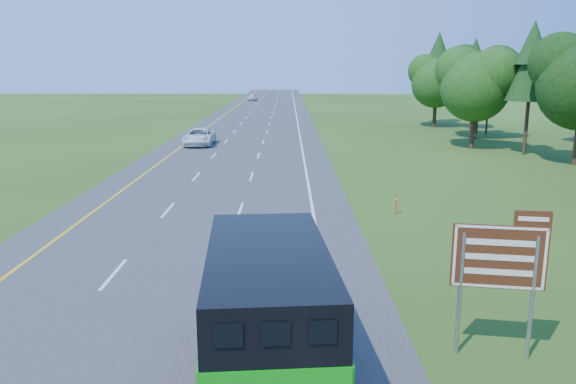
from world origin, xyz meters
The scene contains 7 objects.
road centered at (0.00, 50.00, 0.02)m, with size 15.00×260.00×0.04m, color #38383A.
lane_markings centered at (0.00, 50.00, 0.04)m, with size 11.15×260.00×0.01m.
horse_truck centered at (3.80, 3.95, 1.89)m, with size 3.03×7.97×3.46m.
white_suv centered at (-3.98, 44.48, 0.81)m, with size 2.57×5.57×1.55m, color white.
far_car centered at (-3.59, 116.87, 0.74)m, with size 1.66×4.13×1.41m, color silver.
exit_sign centered at (9.40, 5.39, 2.46)m, with size 2.22×0.43×3.79m.
delineator centered at (9.60, 19.41, 0.52)m, with size 0.08×0.04×0.97m.
Camera 1 is at (4.26, -7.48, 7.07)m, focal length 35.00 mm.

